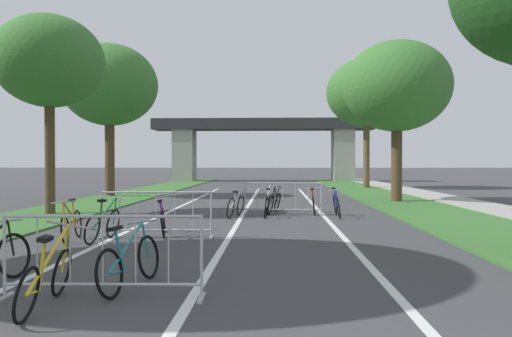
# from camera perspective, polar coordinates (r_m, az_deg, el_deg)

# --- Properties ---
(grass_verge_left) EXTENTS (3.14, 50.00, 0.05)m
(grass_verge_left) POSITION_cam_1_polar(r_m,az_deg,el_deg) (23.65, -15.84, -3.36)
(grass_verge_left) COLOR #386B2D
(grass_verge_left) RESTS_ON ground
(grass_verge_right) EXTENTS (3.14, 50.00, 0.05)m
(grass_verge_right) POSITION_cam_1_polar(r_m,az_deg,el_deg) (23.10, 15.37, -3.46)
(grass_verge_right) COLOR #386B2D
(grass_verge_right) RESTS_ON ground
(sidewalk_path_right) EXTENTS (2.02, 50.00, 0.08)m
(sidewalk_path_right) POSITION_cam_1_polar(r_m,az_deg,el_deg) (23.82, 21.44, -3.32)
(sidewalk_path_right) COLOR #9E9B93
(sidewalk_path_right) RESTS_ON ground
(lane_stripe_center) EXTENTS (0.14, 28.93, 0.01)m
(lane_stripe_center) POSITION_cam_1_polar(r_m,az_deg,el_deg) (16.56, -1.38, -5.15)
(lane_stripe_center) COLOR silver
(lane_stripe_center) RESTS_ON ground
(lane_stripe_right_lane) EXTENTS (0.14, 28.93, 0.01)m
(lane_stripe_right_lane) POSITION_cam_1_polar(r_m,az_deg,el_deg) (16.60, 7.62, -5.15)
(lane_stripe_right_lane) COLOR silver
(lane_stripe_right_lane) RESTS_ON ground
(lane_stripe_left_lane) EXTENTS (0.14, 28.93, 0.01)m
(lane_stripe_left_lane) POSITION_cam_1_polar(r_m,az_deg,el_deg) (16.92, -10.21, -5.04)
(lane_stripe_left_lane) COLOR silver
(lane_stripe_left_lane) RESTS_ON ground
(overpass_bridge) EXTENTS (19.70, 2.84, 5.58)m
(overpass_bridge) POSITION_cam_1_polar(r_m,az_deg,el_deg) (43.37, 0.85, 3.64)
(overpass_bridge) COLOR #2D2D30
(overpass_bridge) RESTS_ON ground
(tree_left_oak_mid) EXTENTS (3.48, 3.48, 6.44)m
(tree_left_oak_mid) POSITION_cam_1_polar(r_m,az_deg,el_deg) (17.22, -23.23, 11.46)
(tree_left_oak_mid) COLOR #4C3823
(tree_left_oak_mid) RESTS_ON ground
(tree_left_pine_near) EXTENTS (4.70, 4.70, 7.50)m
(tree_left_pine_near) POSITION_cam_1_polar(r_m,az_deg,el_deg) (25.06, -16.93, 9.35)
(tree_left_pine_near) COLOR #4C3823
(tree_left_pine_near) RESTS_ON ground
(tree_right_pine_far) EXTENTS (4.53, 4.53, 6.87)m
(tree_right_pine_far) POSITION_cam_1_polar(r_m,az_deg,el_deg) (21.64, 16.31, 9.24)
(tree_right_pine_far) COLOR #4C3823
(tree_right_pine_far) RESTS_ON ground
(tree_right_oak_near) EXTENTS (5.24, 5.24, 8.48)m
(tree_right_oak_near) POSITION_cam_1_polar(r_m,az_deg,el_deg) (32.65, 12.93, 8.69)
(tree_right_oak_near) COLOR brown
(tree_right_oak_near) RESTS_ON ground
(crowd_barrier_nearest) EXTENTS (2.54, 0.51, 1.05)m
(crowd_barrier_nearest) POSITION_cam_1_polar(r_m,az_deg,el_deg) (6.40, -17.65, -9.93)
(crowd_barrier_nearest) COLOR #ADADB2
(crowd_barrier_nearest) RESTS_ON ground
(crowd_barrier_second) EXTENTS (2.54, 0.52, 1.05)m
(crowd_barrier_second) POSITION_cam_1_polar(r_m,az_deg,el_deg) (11.10, -11.68, -5.38)
(crowd_barrier_second) COLOR #ADADB2
(crowd_barrier_second) RESTS_ON ground
(crowd_barrier_third) EXTENTS (2.53, 0.49, 1.05)m
(crowd_barrier_third) POSITION_cam_1_polar(r_m,az_deg,el_deg) (15.57, 3.18, -3.61)
(crowd_barrier_third) COLOR #ADADB2
(crowd_barrier_third) RESTS_ON ground
(bicycle_orange_1) EXTENTS (0.47, 1.72, 0.92)m
(bicycle_orange_1) POSITION_cam_1_polar(r_m,az_deg,el_deg) (11.19, -20.94, -6.17)
(bicycle_orange_1) COLOR black
(bicycle_orange_1) RESTS_ON ground
(bicycle_white_2) EXTENTS (0.51, 1.69, 0.98)m
(bicycle_white_2) POSITION_cam_1_polar(r_m,az_deg,el_deg) (15.19, 1.34, -4.26)
(bicycle_white_2) COLOR black
(bicycle_white_2) RESTS_ON ground
(bicycle_blue_3) EXTENTS (0.50, 1.75, 0.91)m
(bicycle_blue_3) POSITION_cam_1_polar(r_m,az_deg,el_deg) (15.31, 9.48, -4.24)
(bicycle_blue_3) COLOR black
(bicycle_blue_3) RESTS_ON ground
(bicycle_purple_4) EXTENTS (0.63, 1.63, 0.96)m
(bicycle_purple_4) POSITION_cam_1_polar(r_m,az_deg,el_deg) (11.50, -10.96, -6.00)
(bicycle_purple_4) COLOR black
(bicycle_purple_4) RESTS_ON ground
(bicycle_yellow_5) EXTENTS (0.55, 1.67, 0.97)m
(bicycle_yellow_5) POSITION_cam_1_polar(r_m,az_deg,el_deg) (6.23, -23.51, -11.76)
(bicycle_yellow_5) COLOR black
(bicycle_yellow_5) RESTS_ON ground
(bicycle_teal_6) EXTENTS (0.48, 1.73, 0.88)m
(bicycle_teal_6) POSITION_cam_1_polar(r_m,az_deg,el_deg) (6.86, -14.66, -10.60)
(bicycle_teal_6) COLOR black
(bicycle_teal_6) RESTS_ON ground
(bicycle_red_7) EXTENTS (0.52, 1.61, 0.86)m
(bicycle_red_7) POSITION_cam_1_polar(r_m,az_deg,el_deg) (16.11, 6.80, -4.11)
(bicycle_red_7) COLOR black
(bicycle_red_7) RESTS_ON ground
(bicycle_silver_8) EXTENTS (0.71, 1.60, 0.94)m
(bicycle_silver_8) POSITION_cam_1_polar(r_m,az_deg,el_deg) (15.03, -2.40, -4.36)
(bicycle_silver_8) COLOR black
(bicycle_silver_8) RESTS_ON ground
(bicycle_green_9) EXTENTS (0.56, 1.64, 0.97)m
(bicycle_green_9) POSITION_cam_1_polar(r_m,az_deg,el_deg) (10.94, -17.58, -6.29)
(bicycle_green_9) COLOR black
(bicycle_green_9) RESTS_ON ground
(bicycle_black_10) EXTENTS (0.56, 1.64, 0.96)m
(bicycle_black_10) POSITION_cam_1_polar(r_m,az_deg,el_deg) (16.15, 2.19, -4.01)
(bicycle_black_10) COLOR black
(bicycle_black_10) RESTS_ON ground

